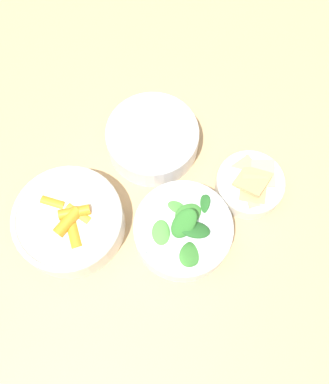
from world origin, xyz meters
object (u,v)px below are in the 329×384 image
Objects in this scene: bowl_cookies at (250,184)px; bowl_carrots at (70,221)px; bowl_beans_hotdog at (153,139)px; bowl_greens at (183,230)px.

bowl_carrots is at bearing 122.70° from bowl_cookies.
bowl_carrots is 0.22m from bowl_beans_hotdog.
bowl_beans_hotdog is 0.20m from bowl_cookies.
bowl_cookies is at bearing -34.29° from bowl_greens.
bowl_greens is 0.19m from bowl_beans_hotdog.
bowl_greens is 0.15m from bowl_cookies.
bowl_cookies is at bearing -57.30° from bowl_carrots.
bowl_cookies is at bearing -96.50° from bowl_beans_hotdog.
bowl_carrots is 1.10× the size of bowl_beans_hotdog.
bowl_beans_hotdog is at bearing 83.50° from bowl_cookies.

